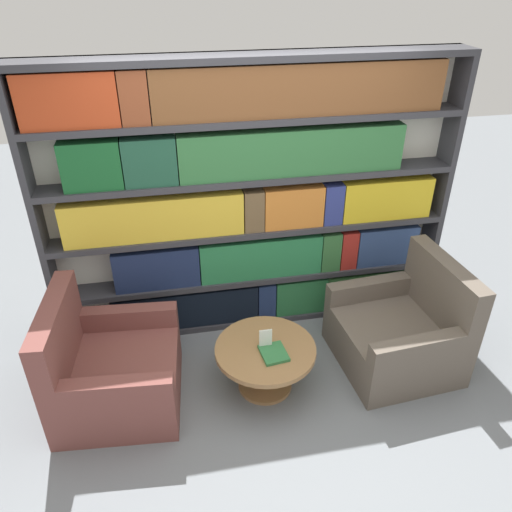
% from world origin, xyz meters
% --- Properties ---
extents(ground_plane, '(14.00, 14.00, 0.00)m').
position_xyz_m(ground_plane, '(0.00, 0.00, 0.00)').
color(ground_plane, slate).
extents(bookshelf, '(3.40, 0.30, 2.34)m').
position_xyz_m(bookshelf, '(0.02, 1.23, 1.17)').
color(bookshelf, silver).
rests_on(bookshelf, ground_plane).
extents(armchair_left, '(0.95, 0.98, 0.90)m').
position_xyz_m(armchair_left, '(-1.22, 0.41, 0.29)').
color(armchair_left, brown).
rests_on(armchair_left, ground_plane).
extents(armchair_right, '(0.94, 0.97, 0.90)m').
position_xyz_m(armchair_right, '(1.08, 0.41, 0.29)').
color(armchair_right, brown).
rests_on(armchair_right, ground_plane).
extents(coffee_table, '(0.77, 0.77, 0.39)m').
position_xyz_m(coffee_table, '(-0.07, 0.33, 0.28)').
color(coffee_table, olive).
rests_on(coffee_table, ground_plane).
extents(table_sign, '(0.10, 0.06, 0.17)m').
position_xyz_m(table_sign, '(-0.07, 0.33, 0.47)').
color(table_sign, black).
rests_on(table_sign, coffee_table).
extents(stray_book, '(0.21, 0.24, 0.02)m').
position_xyz_m(stray_book, '(-0.02, 0.24, 0.41)').
color(stray_book, '#2D703D').
rests_on(stray_book, coffee_table).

